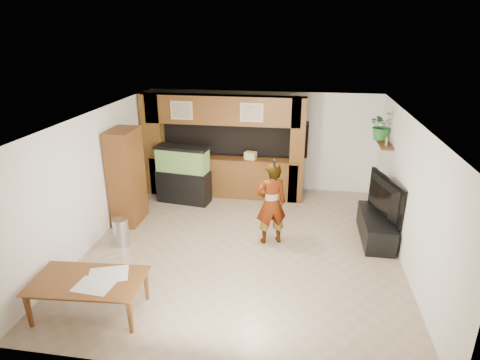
% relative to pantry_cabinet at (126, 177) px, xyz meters
% --- Properties ---
extents(floor, '(6.50, 6.50, 0.00)m').
position_rel_pantry_cabinet_xyz_m(floor, '(2.70, -0.72, -1.06)').
color(floor, gray).
rests_on(floor, ground).
extents(ceiling, '(6.50, 6.50, 0.00)m').
position_rel_pantry_cabinet_xyz_m(ceiling, '(2.70, -0.72, 1.54)').
color(ceiling, white).
rests_on(ceiling, wall_back).
extents(wall_back, '(6.00, 0.00, 6.00)m').
position_rel_pantry_cabinet_xyz_m(wall_back, '(2.70, 2.53, 0.24)').
color(wall_back, silver).
rests_on(wall_back, floor).
extents(wall_left, '(0.00, 6.50, 6.50)m').
position_rel_pantry_cabinet_xyz_m(wall_left, '(-0.30, -0.72, 0.24)').
color(wall_left, silver).
rests_on(wall_left, floor).
extents(wall_right, '(0.00, 6.50, 6.50)m').
position_rel_pantry_cabinet_xyz_m(wall_right, '(5.70, -0.72, 0.24)').
color(wall_right, silver).
rests_on(wall_right, floor).
extents(partition, '(4.20, 0.99, 2.60)m').
position_rel_pantry_cabinet_xyz_m(partition, '(1.75, 1.92, 0.26)').
color(partition, brown).
rests_on(partition, floor).
extents(wall_clock, '(0.05, 0.25, 0.25)m').
position_rel_pantry_cabinet_xyz_m(wall_clock, '(-0.27, 0.28, 0.84)').
color(wall_clock, black).
rests_on(wall_clock, wall_left).
extents(wall_shelf, '(0.25, 0.90, 0.04)m').
position_rel_pantry_cabinet_xyz_m(wall_shelf, '(5.55, 1.23, 0.64)').
color(wall_shelf, brown).
rests_on(wall_shelf, wall_right).
extents(pantry_cabinet, '(0.53, 0.86, 2.11)m').
position_rel_pantry_cabinet_xyz_m(pantry_cabinet, '(0.00, 0.00, 0.00)').
color(pantry_cabinet, brown).
rests_on(pantry_cabinet, floor).
extents(trash_can, '(0.31, 0.31, 0.57)m').
position_rel_pantry_cabinet_xyz_m(trash_can, '(0.27, -1.07, -0.77)').
color(trash_can, '#B2B2B7').
rests_on(trash_can, floor).
extents(aquarium, '(1.30, 0.49, 1.44)m').
position_rel_pantry_cabinet_xyz_m(aquarium, '(0.90, 1.23, -0.35)').
color(aquarium, black).
rests_on(aquarium, floor).
extents(tv_stand, '(0.57, 1.55, 0.52)m').
position_rel_pantry_cabinet_xyz_m(tv_stand, '(5.35, -0.00, -0.80)').
color(tv_stand, black).
rests_on(tv_stand, floor).
extents(television, '(0.58, 1.41, 0.82)m').
position_rel_pantry_cabinet_xyz_m(television, '(5.35, -0.00, -0.13)').
color(television, black).
rests_on(television, tv_stand).
extents(photo_frame, '(0.03, 0.13, 0.18)m').
position_rel_pantry_cabinet_xyz_m(photo_frame, '(5.55, 1.04, 0.75)').
color(photo_frame, tan).
rests_on(photo_frame, wall_shelf).
extents(potted_plant, '(0.74, 0.69, 0.67)m').
position_rel_pantry_cabinet_xyz_m(potted_plant, '(5.52, 1.52, 1.00)').
color(potted_plant, '#2C6E32').
rests_on(potted_plant, wall_shelf).
extents(person, '(0.72, 0.59, 1.70)m').
position_rel_pantry_cabinet_xyz_m(person, '(3.21, -0.47, -0.21)').
color(person, '#9C7755').
rests_on(person, floor).
extents(microphone, '(0.04, 0.10, 0.16)m').
position_rel_pantry_cabinet_xyz_m(microphone, '(3.26, -0.63, 0.69)').
color(microphone, black).
rests_on(microphone, person).
extents(dining_table, '(1.74, 1.05, 0.59)m').
position_rel_pantry_cabinet_xyz_m(dining_table, '(0.70, -3.12, -0.76)').
color(dining_table, brown).
rests_on(dining_table, floor).
extents(newspaper_a, '(0.70, 0.60, 0.01)m').
position_rel_pantry_cabinet_xyz_m(newspaper_a, '(0.94, -2.91, -0.46)').
color(newspaper_a, silver).
rests_on(newspaper_a, dining_table).
extents(newspaper_b, '(0.57, 0.44, 0.01)m').
position_rel_pantry_cabinet_xyz_m(newspaper_b, '(0.87, -3.21, -0.46)').
color(newspaper_b, silver).
rests_on(newspaper_b, dining_table).
extents(counter_box, '(0.32, 0.25, 0.18)m').
position_rel_pantry_cabinet_xyz_m(counter_box, '(2.51, 1.73, 0.08)').
color(counter_box, tan).
rests_on(counter_box, partition).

